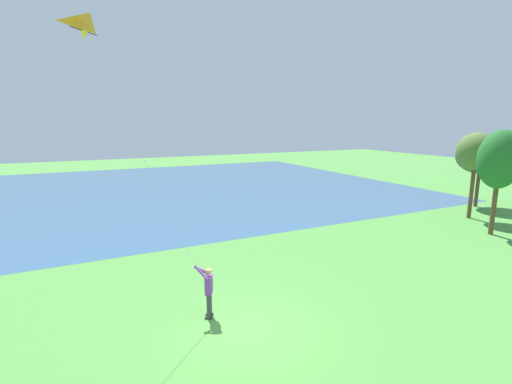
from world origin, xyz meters
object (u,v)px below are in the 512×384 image
(flying_kite, at_px, (91,30))
(tree_lakeside_far, at_px, (481,155))
(tree_treeline_left, at_px, (476,152))
(tree_lakeside_near, at_px, (500,160))
(person_kite_flyer, at_px, (208,288))

(flying_kite, distance_m, tree_lakeside_far, 27.80)
(tree_treeline_left, bearing_deg, tree_lakeside_near, -39.46)
(flying_kite, height_order, tree_lakeside_far, flying_kite)
(tree_lakeside_far, xyz_separation_m, tree_lakeside_near, (4.91, -6.22, 0.38))
(person_kite_flyer, relative_size, tree_lakeside_near, 0.30)
(tree_lakeside_far, height_order, tree_treeline_left, tree_treeline_left)
(flying_kite, height_order, tree_lakeside_near, flying_kite)
(flying_kite, bearing_deg, tree_lakeside_near, 90.02)
(tree_lakeside_far, relative_size, tree_lakeside_near, 0.89)
(tree_treeline_left, relative_size, tree_lakeside_near, 0.96)
(person_kite_flyer, height_order, tree_treeline_left, tree_treeline_left)
(flying_kite, bearing_deg, tree_lakeside_far, 100.36)
(person_kite_flyer, xyz_separation_m, tree_treeline_left, (-4.35, 20.21, 3.47))
(tree_treeline_left, bearing_deg, person_kite_flyer, -77.85)
(person_kite_flyer, relative_size, tree_treeline_left, 0.31)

